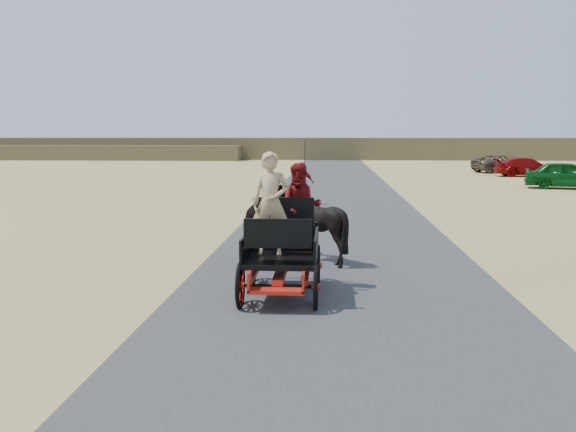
# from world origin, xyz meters

# --- Properties ---
(ground) EXTENTS (140.00, 140.00, 0.00)m
(ground) POSITION_xyz_m (0.00, 0.00, 0.00)
(ground) COLOR tan
(road) EXTENTS (6.00, 140.00, 0.01)m
(road) POSITION_xyz_m (0.00, 0.00, 0.01)
(road) COLOR #38383A
(road) RESTS_ON ground
(ridge_far) EXTENTS (140.00, 6.00, 2.40)m
(ridge_far) POSITION_xyz_m (0.00, 62.00, 1.20)
(ridge_far) COLOR brown
(ridge_far) RESTS_ON ground
(ridge_near) EXTENTS (40.00, 4.00, 1.60)m
(ridge_near) POSITION_xyz_m (-30.00, 58.00, 0.80)
(ridge_near) COLOR brown
(ridge_near) RESTS_ON ground
(carriage) EXTENTS (1.30, 2.40, 0.72)m
(carriage) POSITION_xyz_m (-1.05, -0.01, 0.36)
(carriage) COLOR black
(carriage) RESTS_ON ground
(horse_left) EXTENTS (0.91, 2.01, 1.70)m
(horse_left) POSITION_xyz_m (-1.60, 2.99, 0.85)
(horse_left) COLOR black
(horse_left) RESTS_ON ground
(horse_right) EXTENTS (1.37, 1.54, 1.70)m
(horse_right) POSITION_xyz_m (-0.50, 2.99, 0.85)
(horse_right) COLOR black
(horse_right) RESTS_ON ground
(driver_man) EXTENTS (0.66, 0.43, 1.80)m
(driver_man) POSITION_xyz_m (-1.25, 0.04, 1.62)
(driver_man) COLOR tan
(driver_man) RESTS_ON carriage
(passenger_woman) EXTENTS (0.77, 0.60, 1.58)m
(passenger_woman) POSITION_xyz_m (-0.75, 0.59, 1.51)
(passenger_woman) COLOR #660C0F
(passenger_woman) RESTS_ON carriage
(pedestrian) EXTENTS (1.08, 0.87, 1.73)m
(pedestrian) POSITION_xyz_m (-1.35, 14.42, 0.86)
(pedestrian) COLOR #AA1326
(pedestrian) RESTS_ON ground
(car_a) EXTENTS (4.50, 2.80, 1.43)m
(car_a) POSITION_xyz_m (12.03, 23.02, 0.71)
(car_a) COLOR #0C4C19
(car_a) RESTS_ON ground
(car_c) EXTENTS (4.42, 2.06, 1.25)m
(car_c) POSITION_xyz_m (12.91, 32.95, 0.62)
(car_c) COLOR maroon
(car_c) RESTS_ON ground
(car_d) EXTENTS (5.14, 3.31, 1.32)m
(car_d) POSITION_xyz_m (12.59, 37.22, 0.66)
(car_d) COLOR brown
(car_d) RESTS_ON ground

